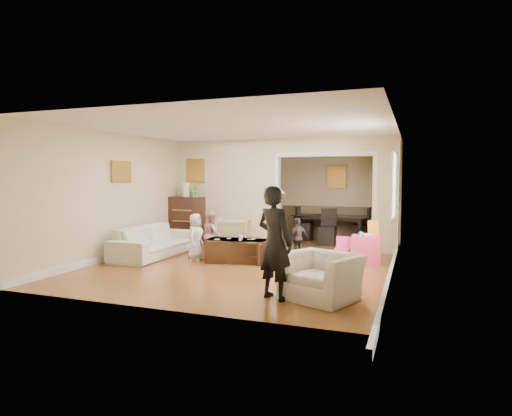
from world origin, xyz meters
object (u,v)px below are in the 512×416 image
at_px(armchair_back, 233,233).
at_px(dresser, 187,220).
at_px(coffee_table, 237,251).
at_px(table_lamp, 187,190).
at_px(play_table, 366,249).
at_px(dining_table, 332,228).
at_px(adult_person, 275,242).
at_px(sofa, 155,241).
at_px(child_kneel_a, 195,237).
at_px(child_kneel_b, 212,234).
at_px(coffee_cup, 241,238).
at_px(child_toddler, 298,238).
at_px(cyan_cup, 361,234).
at_px(armchair_front, 321,276).

relative_size(armchair_back, dresser, 0.66).
xyz_separation_m(armchair_back, coffee_table, (0.74, -1.53, -0.13)).
height_order(table_lamp, play_table, table_lamp).
xyz_separation_m(armchair_back, dining_table, (2.01, 1.93, -0.01)).
bearing_deg(armchair_back, adult_person, 108.68).
relative_size(armchair_back, play_table, 1.41).
distance_m(sofa, armchair_back, 1.95).
bearing_deg(dining_table, child_kneel_a, -109.10).
height_order(play_table, adult_person, adult_person).
bearing_deg(dining_table, dresser, -142.16).
height_order(dresser, child_kneel_b, dresser).
height_order(dresser, coffee_cup, dresser).
bearing_deg(coffee_table, armchair_back, 115.78).
bearing_deg(sofa, child_toddler, -75.64).
relative_size(coffee_cup, child_kneel_a, 0.11).
bearing_deg(dresser, sofa, -82.51).
xyz_separation_m(table_lamp, coffee_cup, (2.22, -1.82, -0.87)).
xyz_separation_m(table_lamp, cyan_cup, (4.45, -1.06, -0.80)).
distance_m(table_lamp, cyan_cup, 4.64).
bearing_deg(table_lamp, armchair_back, -9.82).
bearing_deg(cyan_cup, coffee_table, -163.04).
xyz_separation_m(play_table, child_kneel_b, (-3.13, -0.46, 0.21)).
bearing_deg(armchair_front, child_kneel_b, 162.01).
xyz_separation_m(dresser, child_toddler, (3.17, -1.02, -0.17)).
xyz_separation_m(play_table, adult_person, (-0.92, -3.03, 0.52)).
bearing_deg(adult_person, coffee_table, -32.29).
bearing_deg(cyan_cup, armchair_front, -94.35).
relative_size(coffee_table, play_table, 2.15).
relative_size(coffee_cup, child_toddler, 0.13).
bearing_deg(adult_person, dining_table, -63.62).
bearing_deg(coffee_table, cyan_cup, 16.96).
xyz_separation_m(armchair_back, child_toddler, (1.79, -0.78, 0.07)).
xyz_separation_m(cyan_cup, child_kneel_b, (-3.03, -0.41, -0.09)).
relative_size(dresser, child_kneel_b, 1.24).
bearing_deg(armchair_back, child_kneel_a, 74.29).
distance_m(cyan_cup, child_kneel_b, 3.06).
distance_m(dresser, coffee_cup, 2.87).
xyz_separation_m(table_lamp, dining_table, (3.40, 1.69, -1.03)).
bearing_deg(coffee_cup, play_table, 19.18).
height_order(play_table, child_kneel_a, child_kneel_a).
relative_size(dresser, child_kneel_a, 1.25).
distance_m(coffee_table, play_table, 2.55).
height_order(dresser, coffee_table, dresser).
bearing_deg(coffee_cup, child_toddler, 40.10).
bearing_deg(dresser, table_lamp, 0.00).
distance_m(adult_person, child_kneel_a, 3.19).
relative_size(dresser, cyan_cup, 14.87).
distance_m(armchair_back, play_table, 3.26).
bearing_deg(coffee_table, play_table, 17.38).
distance_m(armchair_back, dining_table, 2.79).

